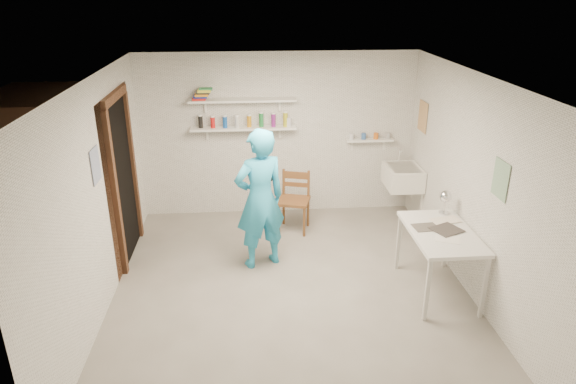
{
  "coord_description": "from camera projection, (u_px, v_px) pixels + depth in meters",
  "views": [
    {
      "loc": [
        -0.43,
        -5.01,
        3.25
      ],
      "look_at": [
        0.0,
        0.4,
        1.05
      ],
      "focal_mm": 32.0,
      "sensor_mm": 36.0,
      "label": 1
    }
  ],
  "objects": [
    {
      "name": "floor",
      "position": [
        291.0,
        290.0,
        5.89
      ],
      "size": [
        4.0,
        4.5,
        0.02
      ],
      "primitive_type": "cube",
      "color": "slate",
      "rests_on": "ground"
    },
    {
      "name": "ceiling",
      "position": [
        291.0,
        78.0,
        4.98
      ],
      "size": [
        4.0,
        4.5,
        0.02
      ],
      "primitive_type": "cube",
      "color": "silver",
      "rests_on": "wall_back"
    },
    {
      "name": "wall_back",
      "position": [
        278.0,
        135.0,
        7.52
      ],
      "size": [
        4.0,
        0.02,
        2.4
      ],
      "primitive_type": "cube",
      "color": "silver",
      "rests_on": "ground"
    },
    {
      "name": "wall_front",
      "position": [
        320.0,
        323.0,
        3.34
      ],
      "size": [
        4.0,
        0.02,
        2.4
      ],
      "primitive_type": "cube",
      "color": "silver",
      "rests_on": "ground"
    },
    {
      "name": "wall_left",
      "position": [
        97.0,
        199.0,
        5.28
      ],
      "size": [
        0.02,
        4.5,
        2.4
      ],
      "primitive_type": "cube",
      "color": "silver",
      "rests_on": "ground"
    },
    {
      "name": "wall_right",
      "position": [
        475.0,
        187.0,
        5.58
      ],
      "size": [
        0.02,
        4.5,
        2.4
      ],
      "primitive_type": "cube",
      "color": "silver",
      "rests_on": "ground"
    },
    {
      "name": "doorway_recess",
      "position": [
        123.0,
        181.0,
        6.33
      ],
      "size": [
        0.02,
        0.9,
        2.0
      ],
      "primitive_type": "cube",
      "color": "black",
      "rests_on": "wall_left"
    },
    {
      "name": "corridor_box",
      "position": [
        64.0,
        179.0,
        6.26
      ],
      "size": [
        1.4,
        1.5,
        2.1
      ],
      "primitive_type": "cube",
      "color": "brown",
      "rests_on": "ground"
    },
    {
      "name": "door_lintel",
      "position": [
        114.0,
        96.0,
        5.94
      ],
      "size": [
        0.06,
        1.05,
        0.1
      ],
      "primitive_type": "cube",
      "color": "brown",
      "rests_on": "wall_left"
    },
    {
      "name": "door_jamb_near",
      "position": [
        116.0,
        196.0,
        5.87
      ],
      "size": [
        0.06,
        0.1,
        2.0
      ],
      "primitive_type": "cube",
      "color": "brown",
      "rests_on": "ground"
    },
    {
      "name": "door_jamb_far",
      "position": [
        133.0,
        167.0,
        6.79
      ],
      "size": [
        0.06,
        0.1,
        2.0
      ],
      "primitive_type": "cube",
      "color": "brown",
      "rests_on": "ground"
    },
    {
      "name": "shelf_lower",
      "position": [
        243.0,
        128.0,
        7.31
      ],
      "size": [
        1.5,
        0.22,
        0.03
      ],
      "primitive_type": "cube",
      "color": "white",
      "rests_on": "wall_back"
    },
    {
      "name": "shelf_upper",
      "position": [
        242.0,
        100.0,
        7.16
      ],
      "size": [
        1.5,
        0.22,
        0.03
      ],
      "primitive_type": "cube",
      "color": "white",
      "rests_on": "wall_back"
    },
    {
      "name": "ledge_shelf",
      "position": [
        370.0,
        140.0,
        7.57
      ],
      "size": [
        0.7,
        0.14,
        0.03
      ],
      "primitive_type": "cube",
      "color": "white",
      "rests_on": "wall_back"
    },
    {
      "name": "poster_left",
      "position": [
        96.0,
        165.0,
        5.2
      ],
      "size": [
        0.01,
        0.28,
        0.36
      ],
      "primitive_type": "cube",
      "color": "#334C7F",
      "rests_on": "wall_left"
    },
    {
      "name": "poster_right_a",
      "position": [
        423.0,
        117.0,
        7.11
      ],
      "size": [
        0.01,
        0.34,
        0.42
      ],
      "primitive_type": "cube",
      "color": "#995933",
      "rests_on": "wall_right"
    },
    {
      "name": "poster_right_b",
      "position": [
        500.0,
        180.0,
        4.96
      ],
      "size": [
        0.01,
        0.3,
        0.38
      ],
      "primitive_type": "cube",
      "color": "#3F724C",
      "rests_on": "wall_right"
    },
    {
      "name": "belfast_sink",
      "position": [
        403.0,
        177.0,
        7.32
      ],
      "size": [
        0.48,
        0.6,
        0.3
      ],
      "primitive_type": "cube",
      "color": "white",
      "rests_on": "wall_right"
    },
    {
      "name": "man",
      "position": [
        260.0,
        199.0,
        6.11
      ],
      "size": [
        0.75,
        0.63,
        1.74
      ],
      "primitive_type": "imported",
      "rotation": [
        0.0,
        0.0,
        3.53
      ],
      "color": "#2AA5D5",
      "rests_on": "ground"
    },
    {
      "name": "wall_clock",
      "position": [
        266.0,
        171.0,
        6.2
      ],
      "size": [
        0.3,
        0.15,
        0.31
      ],
      "primitive_type": "cylinder",
      "rotation": [
        1.57,
        0.0,
        0.39
      ],
      "color": "beige",
      "rests_on": "man"
    },
    {
      "name": "wooden_chair",
      "position": [
        294.0,
        201.0,
        7.15
      ],
      "size": [
        0.51,
        0.5,
        0.9
      ],
      "primitive_type": "cube",
      "rotation": [
        0.0,
        0.0,
        -0.28
      ],
      "color": "brown",
      "rests_on": "ground"
    },
    {
      "name": "work_table",
      "position": [
        438.0,
        262.0,
        5.72
      ],
      "size": [
        0.68,
        1.13,
        0.76
      ],
      "primitive_type": "cube",
      "color": "silver",
      "rests_on": "ground"
    },
    {
      "name": "desk_lamp",
      "position": [
        446.0,
        196.0,
        5.93
      ],
      "size": [
        0.14,
        0.14,
        0.14
      ],
      "primitive_type": "sphere",
      "color": "silver",
      "rests_on": "work_table"
    },
    {
      "name": "spray_cans",
      "position": [
        243.0,
        121.0,
        7.27
      ],
      "size": [
        1.29,
        0.06,
        0.17
      ],
      "color": "black",
      "rests_on": "shelf_lower"
    },
    {
      "name": "book_stack",
      "position": [
        202.0,
        94.0,
        7.08
      ],
      "size": [
        0.28,
        0.14,
        0.17
      ],
      "color": "red",
      "rests_on": "shelf_upper"
    },
    {
      "name": "ledge_pots",
      "position": [
        370.0,
        136.0,
        7.54
      ],
      "size": [
        0.48,
        0.07,
        0.09
      ],
      "color": "silver",
      "rests_on": "ledge_shelf"
    },
    {
      "name": "papers",
      "position": [
        442.0,
        231.0,
        5.58
      ],
      "size": [
        0.3,
        0.22,
        0.02
      ],
      "color": "silver",
      "rests_on": "work_table"
    }
  ]
}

